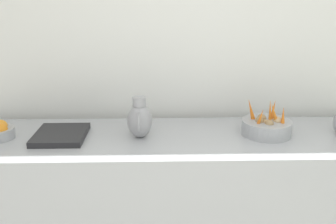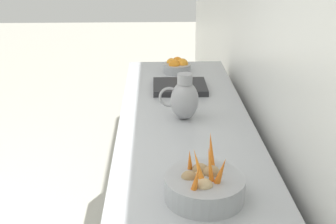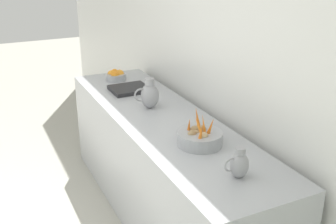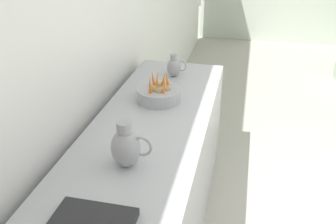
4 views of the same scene
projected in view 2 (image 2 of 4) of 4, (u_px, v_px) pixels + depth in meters
The scene contains 6 objects.
tile_wall_left at pixel (335, 48), 1.56m from camera, with size 0.10×9.36×3.00m, color white.
prep_counter at pixel (187, 214), 2.39m from camera, with size 0.71×2.72×0.93m, color #ADAFB5.
vegetable_colander at pixel (204, 186), 1.68m from camera, with size 0.30×0.30×0.22m.
orange_bowl at pixel (177, 66), 3.21m from camera, with size 0.20×0.20×0.10m.
metal_pitcher_tall at pixel (184, 99), 2.38m from camera, with size 0.21×0.15×0.25m.
counter_sink_basin at pixel (180, 87), 2.86m from camera, with size 0.34×0.30×0.04m, color #232326.
Camera 2 is at (-1.32, 1.75, 1.88)m, focal length 47.69 mm.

